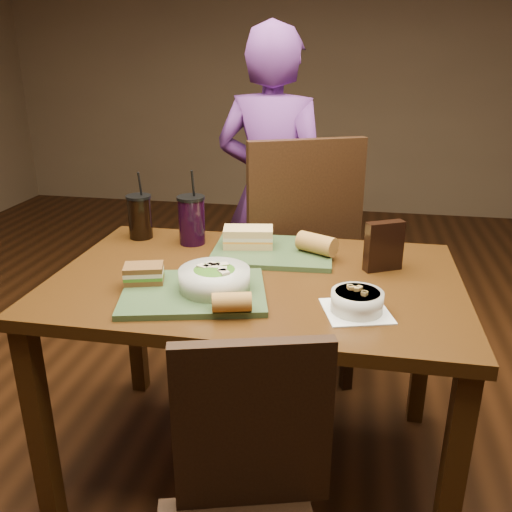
# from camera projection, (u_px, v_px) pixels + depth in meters

# --- Properties ---
(ground) EXTENTS (6.00, 6.00, 0.00)m
(ground) POSITION_uv_depth(u_px,v_px,m) (256.00, 462.00, 2.01)
(ground) COLOR #381C0B
(ground) RESTS_ON ground
(dining_table) EXTENTS (1.30, 0.85, 0.75)m
(dining_table) POSITION_uv_depth(u_px,v_px,m) (256.00, 302.00, 1.78)
(dining_table) COLOR #3E230C
(dining_table) RESTS_ON ground
(chair_near) EXTENTS (0.45, 0.46, 0.85)m
(chair_near) POSITION_uv_depth(u_px,v_px,m) (245.00, 509.00, 1.21)
(chair_near) COLOR black
(chair_near) RESTS_ON ground
(chair_far) EXTENTS (0.64, 0.66, 1.11)m
(chair_far) POSITION_uv_depth(u_px,v_px,m) (307.00, 249.00, 2.38)
(chair_far) COLOR black
(chair_far) RESTS_ON ground
(diner) EXTENTS (0.63, 0.48, 1.56)m
(diner) POSITION_uv_depth(u_px,v_px,m) (272.00, 194.00, 2.63)
(diner) COLOR #5B2A73
(diner) RESTS_ON ground
(tray_near) EXTENTS (0.48, 0.41, 0.02)m
(tray_near) POSITION_uv_depth(u_px,v_px,m) (194.00, 292.00, 1.61)
(tray_near) COLOR #334A29
(tray_near) RESTS_ON dining_table
(tray_far) EXTENTS (0.44, 0.34, 0.02)m
(tray_far) POSITION_uv_depth(u_px,v_px,m) (273.00, 252.00, 1.94)
(tray_far) COLOR #334A29
(tray_far) RESTS_ON dining_table
(salad_bowl) EXTENTS (0.21, 0.21, 0.07)m
(salad_bowl) POSITION_uv_depth(u_px,v_px,m) (215.00, 277.00, 1.60)
(salad_bowl) COLOR silver
(salad_bowl) RESTS_ON tray_near
(soup_bowl) EXTENTS (0.22, 0.22, 0.07)m
(soup_bowl) POSITION_uv_depth(u_px,v_px,m) (357.00, 301.00, 1.50)
(soup_bowl) COLOR white
(soup_bowl) RESTS_ON dining_table
(sandwich_near) EXTENTS (0.13, 0.11, 0.06)m
(sandwich_near) POSITION_uv_depth(u_px,v_px,m) (144.00, 274.00, 1.65)
(sandwich_near) COLOR #593819
(sandwich_near) RESTS_ON tray_near
(sandwich_far) EXTENTS (0.19, 0.12, 0.07)m
(sandwich_far) POSITION_uv_depth(u_px,v_px,m) (248.00, 237.00, 1.95)
(sandwich_far) COLOR tan
(sandwich_far) RESTS_ON tray_far
(baguette_near) EXTENTS (0.12, 0.08, 0.05)m
(baguette_near) POSITION_uv_depth(u_px,v_px,m) (232.00, 302.00, 1.47)
(baguette_near) COLOR #AD7533
(baguette_near) RESTS_ON tray_near
(baguette_far) EXTENTS (0.15, 0.12, 0.07)m
(baguette_far) POSITION_uv_depth(u_px,v_px,m) (317.00, 244.00, 1.89)
(baguette_far) COLOR #AD7533
(baguette_far) RESTS_ON tray_far
(cup_cola) EXTENTS (0.10, 0.10, 0.26)m
(cup_cola) POSITION_uv_depth(u_px,v_px,m) (140.00, 216.00, 2.08)
(cup_cola) COLOR black
(cup_cola) RESTS_ON dining_table
(cup_berry) EXTENTS (0.10, 0.10, 0.28)m
(cup_berry) POSITION_uv_depth(u_px,v_px,m) (192.00, 220.00, 2.02)
(cup_berry) COLOR black
(cup_berry) RESTS_ON dining_table
(chip_bag) EXTENTS (0.13, 0.09, 0.17)m
(chip_bag) POSITION_uv_depth(u_px,v_px,m) (384.00, 246.00, 1.77)
(chip_bag) COLOR black
(chip_bag) RESTS_ON dining_table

